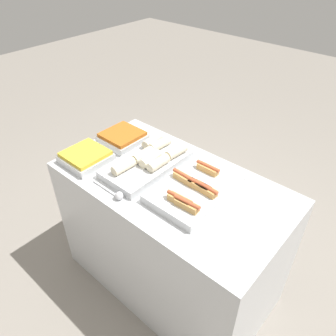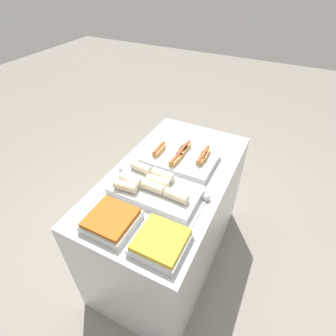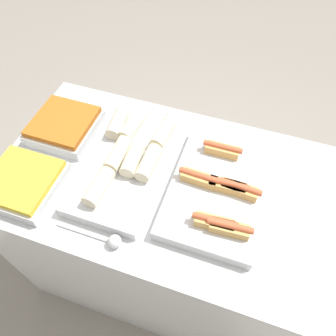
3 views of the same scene
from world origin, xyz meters
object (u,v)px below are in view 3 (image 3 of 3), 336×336
(tray_hotdogs, at_px, (218,190))
(tray_wraps, at_px, (128,160))
(serving_spoon_near, at_px, (109,240))
(tray_side_front, at_px, (23,183))
(serving_spoon_far, at_px, (167,116))
(tray_side_back, at_px, (64,126))

(tray_hotdogs, height_order, tray_wraps, tray_wraps)
(tray_hotdogs, xyz_separation_m, serving_spoon_near, (-0.30, -0.30, -0.01))
(tray_side_front, relative_size, serving_spoon_near, 1.05)
(tray_wraps, bearing_deg, tray_hotdogs, -2.72)
(serving_spoon_far, bearing_deg, tray_hotdogs, -45.31)
(tray_wraps, height_order, serving_spoon_far, tray_wraps)
(tray_side_front, bearing_deg, tray_wraps, 34.15)
(tray_hotdogs, distance_m, tray_wraps, 0.37)
(tray_side_front, relative_size, serving_spoon_far, 1.15)
(tray_side_back, xyz_separation_m, serving_spoon_near, (0.40, -0.41, -0.02))
(tray_hotdogs, bearing_deg, tray_side_front, -163.60)
(serving_spoon_far, bearing_deg, serving_spoon_near, -89.32)
(serving_spoon_near, bearing_deg, tray_side_front, 166.17)
(tray_wraps, height_order, serving_spoon_near, tray_wraps)
(tray_wraps, distance_m, tray_side_back, 0.34)
(serving_spoon_near, distance_m, serving_spoon_far, 0.61)
(serving_spoon_near, xyz_separation_m, serving_spoon_far, (-0.01, 0.61, 0.00))
(tray_hotdogs, bearing_deg, serving_spoon_far, 134.69)
(tray_hotdogs, height_order, tray_side_front, tray_hotdogs)
(tray_side_back, bearing_deg, tray_hotdogs, -8.44)
(tray_hotdogs, relative_size, tray_wraps, 0.91)
(tray_side_front, height_order, serving_spoon_far, tray_side_front)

